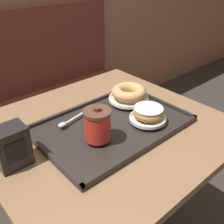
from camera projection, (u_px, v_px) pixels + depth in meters
booth_bench at (53, 111)px, 1.87m from camera, size 1.17×0.44×1.00m
cafe_table at (105, 163)px, 1.06m from camera, size 0.85×0.79×0.72m
serving_tray at (112, 125)px, 0.96m from camera, size 0.54×0.37×0.02m
coffee_cup_front at (97, 124)px, 0.84m from camera, size 0.09×0.09×0.12m
plate_with_chocolate_donut at (148, 118)px, 0.96m from camera, size 0.14×0.14×0.01m
donut_chocolate_glazed at (148, 112)px, 0.94m from camera, size 0.11×0.11×0.04m
plate_with_plain_donut at (129, 98)px, 1.09m from camera, size 0.17×0.17×0.01m
donut_plain at (129, 92)px, 1.08m from camera, size 0.14×0.14×0.04m
spoon at (68, 121)px, 0.94m from camera, size 0.17×0.05×0.01m
napkin_dispenser at (12, 147)px, 0.76m from camera, size 0.10×0.08×0.13m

